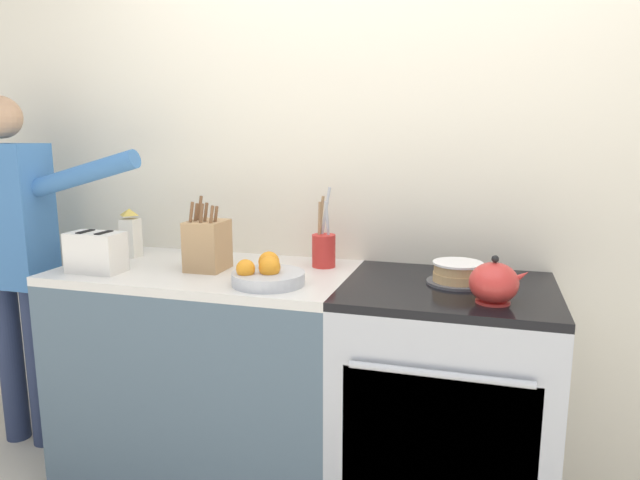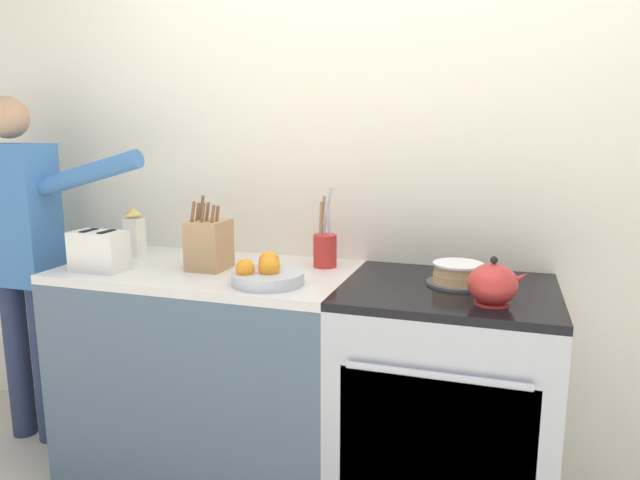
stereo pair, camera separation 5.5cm
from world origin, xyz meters
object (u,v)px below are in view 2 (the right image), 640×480
(layer_cake, at_px, (458,274))
(person_baker, at_px, (21,242))
(toaster, at_px, (99,251))
(utensil_crock, at_px, (325,248))
(fruit_bowl, at_px, (267,274))
(knife_block, at_px, (209,244))
(milk_carton, at_px, (135,233))
(stove_range, at_px, (444,406))
(tea_kettle, at_px, (493,284))

(layer_cake, bearing_deg, person_baker, -178.52)
(layer_cake, height_order, toaster, toaster)
(toaster, relative_size, person_baker, 0.14)
(layer_cake, xyz_separation_m, utensil_crock, (-0.54, 0.12, 0.04))
(layer_cake, distance_m, utensil_crock, 0.56)
(fruit_bowl, relative_size, person_baker, 0.17)
(layer_cake, height_order, knife_block, knife_block)
(milk_carton, bearing_deg, stove_range, -4.63)
(utensil_crock, relative_size, milk_carton, 1.52)
(knife_block, relative_size, person_baker, 0.18)
(fruit_bowl, bearing_deg, utensil_crock, 69.04)
(knife_block, distance_m, toaster, 0.44)
(knife_block, distance_m, utensil_crock, 0.47)
(utensil_crock, xyz_separation_m, fruit_bowl, (-0.12, -0.32, -0.04))
(fruit_bowl, bearing_deg, layer_cake, 16.74)
(tea_kettle, height_order, knife_block, knife_block)
(tea_kettle, xyz_separation_m, fruit_bowl, (-0.79, 0.01, -0.03))
(toaster, bearing_deg, milk_carton, 97.07)
(knife_block, bearing_deg, milk_carton, 164.10)
(stove_range, relative_size, utensil_crock, 2.79)
(knife_block, height_order, utensil_crock, utensil_crock)
(stove_range, height_order, toaster, toaster)
(layer_cake, bearing_deg, fruit_bowl, -163.26)
(utensil_crock, height_order, toaster, utensil_crock)
(stove_range, height_order, utensil_crock, utensil_crock)
(tea_kettle, bearing_deg, layer_cake, 120.63)
(tea_kettle, bearing_deg, person_baker, 175.55)
(stove_range, xyz_separation_m, person_baker, (-1.92, -0.00, 0.51))
(fruit_bowl, bearing_deg, milk_carton, 160.48)
(stove_range, xyz_separation_m, knife_block, (-0.95, -0.01, 0.56))
(knife_block, height_order, toaster, knife_block)
(utensil_crock, height_order, fruit_bowl, utensil_crock)
(stove_range, height_order, tea_kettle, tea_kettle)
(fruit_bowl, bearing_deg, person_baker, 173.30)
(stove_range, distance_m, milk_carton, 1.50)
(layer_cake, distance_m, tea_kettle, 0.25)
(utensil_crock, bearing_deg, stove_range, -18.00)
(fruit_bowl, relative_size, toaster, 1.17)
(layer_cake, bearing_deg, tea_kettle, -59.37)
(milk_carton, bearing_deg, person_baker, -167.68)
(layer_cake, relative_size, milk_carton, 1.04)
(tea_kettle, xyz_separation_m, knife_block, (-1.10, 0.15, 0.04))
(tea_kettle, bearing_deg, fruit_bowl, 179.22)
(tea_kettle, xyz_separation_m, person_baker, (-2.07, 0.16, -0.02))
(knife_block, bearing_deg, tea_kettle, -7.81)
(knife_block, height_order, person_baker, person_baker)
(tea_kettle, distance_m, person_baker, 2.08)
(layer_cake, height_order, utensil_crock, utensil_crock)
(person_baker, bearing_deg, utensil_crock, 1.25)
(layer_cake, distance_m, toaster, 1.40)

